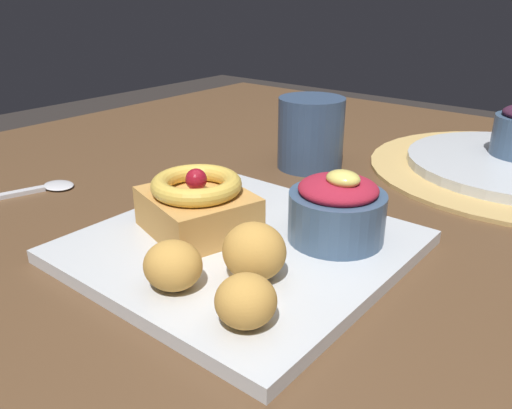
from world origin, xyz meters
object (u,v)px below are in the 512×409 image
(front_plate, at_px, (242,246))
(fritter_front, at_px, (254,251))
(coffee_mug, at_px, (311,133))
(spoon, at_px, (35,190))
(fritter_back, at_px, (173,265))
(cake_slice, at_px, (197,204))
(berry_ramekin, at_px, (337,209))
(fritter_middle, at_px, (246,301))

(front_plate, xyz_separation_m, fritter_front, (0.05, -0.04, 0.03))
(front_plate, relative_size, coffee_mug, 2.86)
(spoon, bearing_deg, fritter_front, -73.12)
(front_plate, relative_size, spoon, 2.11)
(spoon, distance_m, coffee_mug, 0.34)
(fritter_back, height_order, spoon, fritter_back)
(fritter_front, relative_size, coffee_mug, 0.55)
(cake_slice, xyz_separation_m, berry_ramekin, (0.11, 0.06, 0.00))
(coffee_mug, bearing_deg, spoon, -125.28)
(berry_ramekin, height_order, coffee_mug, coffee_mug)
(fritter_front, relative_size, fritter_back, 1.11)
(berry_ramekin, xyz_separation_m, fritter_front, (-0.01, -0.10, -0.01))
(cake_slice, xyz_separation_m, spoon, (-0.24, -0.03, -0.04))
(cake_slice, distance_m, fritter_front, 0.10)
(spoon, relative_size, coffee_mug, 1.35)
(fritter_middle, bearing_deg, cake_slice, 147.17)
(front_plate, relative_size, berry_ramekin, 3.07)
(fritter_front, bearing_deg, coffee_mug, 115.72)
(fritter_back, distance_m, spoon, 0.30)
(cake_slice, xyz_separation_m, fritter_middle, (0.13, -0.08, -0.01))
(cake_slice, height_order, fritter_middle, cake_slice)
(fritter_back, xyz_separation_m, spoon, (-0.29, 0.05, -0.03))
(fritter_middle, bearing_deg, coffee_mug, 117.09)
(berry_ramekin, height_order, fritter_back, berry_ramekin)
(cake_slice, distance_m, coffee_mug, 0.25)
(fritter_middle, bearing_deg, fritter_front, 124.11)
(front_plate, relative_size, cake_slice, 2.26)
(fritter_middle, height_order, fritter_back, fritter_back)
(berry_ramekin, xyz_separation_m, fritter_back, (-0.05, -0.15, -0.01))
(front_plate, xyz_separation_m, cake_slice, (-0.04, -0.01, 0.03))
(fritter_front, bearing_deg, fritter_back, -127.10)
(fritter_middle, height_order, spoon, fritter_middle)
(berry_ramekin, distance_m, fritter_back, 0.15)
(cake_slice, xyz_separation_m, fritter_front, (0.09, -0.03, -0.00))
(fritter_middle, relative_size, fritter_back, 0.93)
(front_plate, height_order, fritter_front, fritter_front)
(spoon, bearing_deg, coffee_mug, -18.21)
(front_plate, bearing_deg, fritter_middle, -48.03)
(fritter_middle, distance_m, coffee_mug, 0.37)
(cake_slice, xyz_separation_m, coffee_mug, (-0.04, 0.25, 0.01))
(fritter_front, bearing_deg, berry_ramekin, 81.54)
(cake_slice, height_order, fritter_front, cake_slice)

